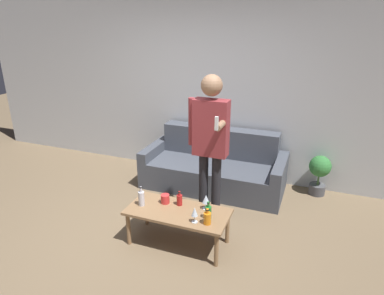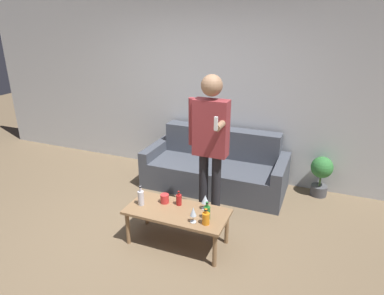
# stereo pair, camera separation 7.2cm
# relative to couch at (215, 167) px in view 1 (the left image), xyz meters

# --- Properties ---
(ground_plane) EXTENTS (16.00, 16.00, 0.00)m
(ground_plane) POSITION_rel_couch_xyz_m (-0.33, -1.72, -0.29)
(ground_plane) COLOR #756047
(wall_back) EXTENTS (8.00, 0.06, 2.70)m
(wall_back) POSITION_rel_couch_xyz_m (-0.33, 0.45, 1.06)
(wall_back) COLOR silver
(wall_back) RESTS_ON ground_plane
(couch) EXTENTS (2.00, 0.87, 0.81)m
(couch) POSITION_rel_couch_xyz_m (0.00, 0.00, 0.00)
(couch) COLOR #474C56
(couch) RESTS_ON ground_plane
(coffee_table) EXTENTS (1.09, 0.51, 0.41)m
(coffee_table) POSITION_rel_couch_xyz_m (0.05, -1.47, 0.08)
(coffee_table) COLOR #8E6B47
(coffee_table) RESTS_ON ground_plane
(bottle_orange) EXTENTS (0.07, 0.07, 0.23)m
(bottle_orange) POSITION_rel_couch_xyz_m (-0.36, -1.51, 0.21)
(bottle_orange) COLOR silver
(bottle_orange) RESTS_ON coffee_table
(bottle_green) EXTENTS (0.06, 0.06, 0.16)m
(bottle_green) POSITION_rel_couch_xyz_m (0.02, -1.36, 0.19)
(bottle_green) COLOR #B21E1E
(bottle_green) RESTS_ON coffee_table
(bottle_dark) EXTENTS (0.07, 0.07, 0.19)m
(bottle_dark) POSITION_rel_couch_xyz_m (0.40, -1.50, 0.20)
(bottle_dark) COLOR #23752D
(bottle_dark) RESTS_ON coffee_table
(bottle_yellow) EXTENTS (0.08, 0.08, 0.17)m
(bottle_yellow) POSITION_rel_couch_xyz_m (0.42, -1.60, 0.19)
(bottle_yellow) COLOR orange
(bottle_yellow) RESTS_ON coffee_table
(wine_glass_near) EXTENTS (0.07, 0.07, 0.17)m
(wine_glass_near) POSITION_rel_couch_xyz_m (0.30, -1.61, 0.24)
(wine_glass_near) COLOR silver
(wine_glass_near) RESTS_ON coffee_table
(wine_glass_far) EXTENTS (0.08, 0.08, 0.16)m
(wine_glass_far) POSITION_rel_couch_xyz_m (0.32, -1.33, 0.23)
(wine_glass_far) COLOR silver
(wine_glass_far) RESTS_ON coffee_table
(cup_on_table) EXTENTS (0.09, 0.09, 0.10)m
(cup_on_table) POSITION_rel_couch_xyz_m (-0.14, -1.37, 0.17)
(cup_on_table) COLOR red
(cup_on_table) RESTS_ON coffee_table
(person_standing_front) EXTENTS (0.46, 0.44, 1.77)m
(person_standing_front) POSITION_rel_couch_xyz_m (0.21, -0.90, 0.78)
(person_standing_front) COLOR #232328
(person_standing_front) RESTS_ON ground_plane
(potted_plant) EXTENTS (0.29, 0.29, 0.57)m
(potted_plant) POSITION_rel_couch_xyz_m (1.43, 0.26, 0.06)
(potted_plant) COLOR #4C4C51
(potted_plant) RESTS_ON ground_plane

